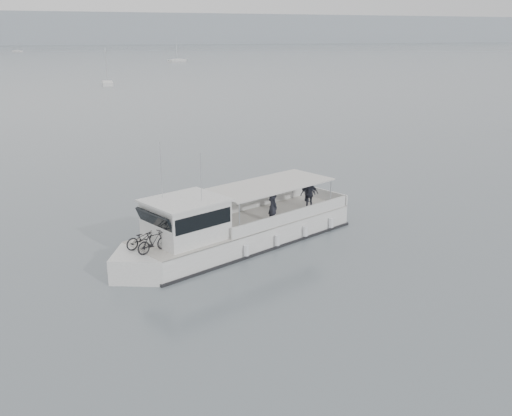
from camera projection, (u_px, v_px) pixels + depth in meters
name	position (u px, v px, depth m)	size (l,w,h in m)	color
ground	(259.00, 223.00, 28.39)	(1400.00, 1400.00, 0.00)	slate
headland	(41.00, 29.00, 525.16)	(1400.00, 90.00, 28.00)	#939EA8
tour_boat	(227.00, 231.00, 24.74)	(11.97, 6.78, 5.14)	white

